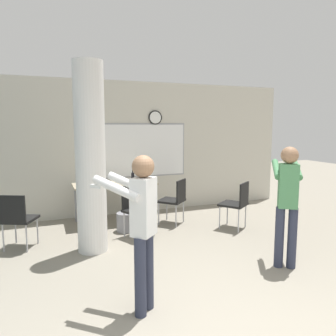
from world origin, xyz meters
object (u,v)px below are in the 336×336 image
folding_table (115,186)px  chair_table_front (136,207)px  bottle_on_table (133,177)px  person_playing_side (287,197)px  chair_table_right (175,198)px  chair_near_pillar (17,217)px  person_playing_front (141,221)px  chair_mid_room (237,202)px

folding_table → chair_table_front: bearing=-80.3°
bottle_on_table → person_playing_side: bearing=-64.9°
chair_table_front → bottle_on_table: bearing=78.1°
folding_table → bottle_on_table: size_ratio=5.88×
chair_table_right → person_playing_side: person_playing_side is taller
bottle_on_table → chair_table_front: 1.01m
chair_table_front → person_playing_side: size_ratio=0.54×
folding_table → chair_near_pillar: 1.91m
person_playing_side → folding_table: bearing=120.5°
person_playing_front → person_playing_side: person_playing_side is taller
chair_table_front → chair_table_right: same height
folding_table → chair_mid_room: 2.33m
chair_table_right → person_playing_side: (0.65, -2.30, 0.44)m
bottle_on_table → chair_table_right: bottle_on_table is taller
chair_mid_room → person_playing_side: person_playing_side is taller
chair_mid_room → person_playing_side: size_ratio=0.54×
person_playing_front → person_playing_side: 2.12m
folding_table → chair_table_right: bearing=-28.2°
folding_table → person_playing_front: bearing=-97.4°
person_playing_front → chair_near_pillar: bearing=118.9°
chair_near_pillar → person_playing_front: bearing=-61.1°
folding_table → bottle_on_table: bottle_on_table is taller
person_playing_front → chair_table_right: bearing=61.2°
person_playing_side → chair_near_pillar: bearing=149.7°
chair_table_front → person_playing_side: person_playing_side is taller
folding_table → chair_table_right: size_ratio=1.81×
chair_near_pillar → person_playing_side: size_ratio=0.54×
folding_table → person_playing_side: 3.31m
folding_table → chair_mid_room: chair_mid_room is taller
bottle_on_table → person_playing_front: size_ratio=0.17×
chair_table_front → folding_table: bearing=99.7°
chair_table_right → bottle_on_table: bearing=141.9°
bottle_on_table → person_playing_side: 3.12m
folding_table → chair_table_right: chair_table_right is taller
person_playing_side → person_playing_front: bearing=-171.0°
folding_table → person_playing_side: bearing=-59.5°
bottle_on_table → chair_table_right: 0.93m
folding_table → chair_table_right: 1.19m
chair_near_pillar → bottle_on_table: bearing=22.8°
chair_mid_room → person_playing_front: 3.10m
chair_mid_room → person_playing_side: bearing=-100.2°
folding_table → chair_table_front: 0.98m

